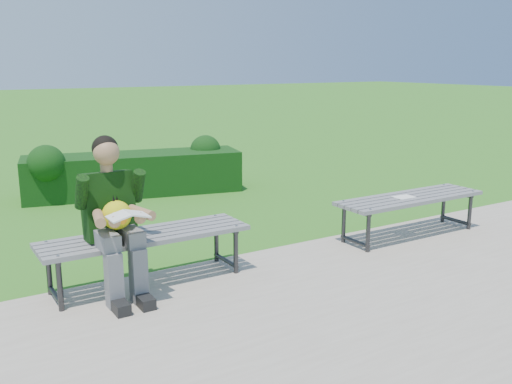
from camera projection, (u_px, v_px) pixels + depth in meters
ground at (245, 255)px, 5.76m from camera, size 80.00×80.00×0.00m
walkway at (362, 319)px, 4.31m from camera, size 30.00×3.50×0.02m
hedge at (133, 171)px, 8.39m from camera, size 3.20×1.43×0.82m
bench_left at (146, 240)px, 4.90m from camera, size 1.80×0.50×0.46m
bench_right at (410, 201)px, 6.28m from camera, size 1.80×0.50×0.46m
seated_boy at (113, 213)px, 4.60m from camera, size 0.56×0.76×1.31m
paper_sheet at (404, 197)px, 6.21m from camera, size 0.23×0.17×0.01m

